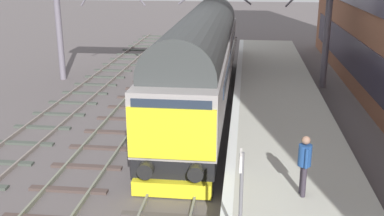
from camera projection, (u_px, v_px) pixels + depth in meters
ground_plane at (180, 173)px, 15.71m from camera, size 140.00×140.00×0.00m
track_main at (180, 171)px, 15.69m from camera, size 2.50×60.00×0.15m
track_adjacent_west at (87, 166)px, 16.05m from camera, size 2.50×60.00×0.15m
station_platform at (288, 164)px, 15.16m from camera, size 4.00×44.00×1.01m
diesel_locomotive at (202, 56)px, 22.37m from camera, size 2.74×19.38×4.68m
platform_number_sign at (241, 185)px, 9.60m from camera, size 0.10×0.44×2.15m
waiting_passenger at (304, 160)px, 11.84m from camera, size 0.37×0.51×1.64m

